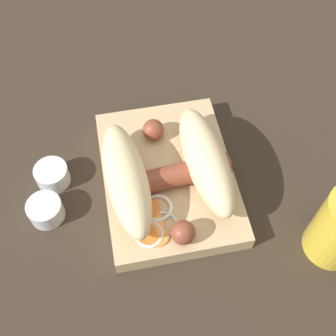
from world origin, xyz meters
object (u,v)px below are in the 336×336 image
(condiment_cup_near, at_px, (53,176))
(food_tray, at_px, (168,177))
(bread_roll, at_px, (167,169))
(condiment_cup_far, at_px, (46,211))
(sausage, at_px, (168,177))

(condiment_cup_near, bearing_deg, food_tray, -101.80)
(bread_roll, xyz_separation_m, condiment_cup_near, (0.05, 0.15, -0.04))
(condiment_cup_far, bearing_deg, sausage, -89.00)
(sausage, bearing_deg, condiment_cup_far, 91.00)
(food_tray, height_order, condiment_cup_near, condiment_cup_near)
(bread_roll, height_order, sausage, bread_roll)
(sausage, height_order, condiment_cup_far, sausage)
(bread_roll, xyz_separation_m, condiment_cup_far, (-0.01, 0.17, -0.04))
(bread_roll, relative_size, condiment_cup_near, 3.95)
(sausage, bearing_deg, food_tray, -9.84)
(sausage, xyz_separation_m, condiment_cup_far, (-0.00, 0.17, -0.03))
(condiment_cup_far, bearing_deg, food_tray, -83.16)
(food_tray, bearing_deg, condiment_cup_far, 96.84)
(bread_roll, xyz_separation_m, sausage, (-0.00, -0.00, -0.01))
(sausage, distance_m, condiment_cup_near, 0.17)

